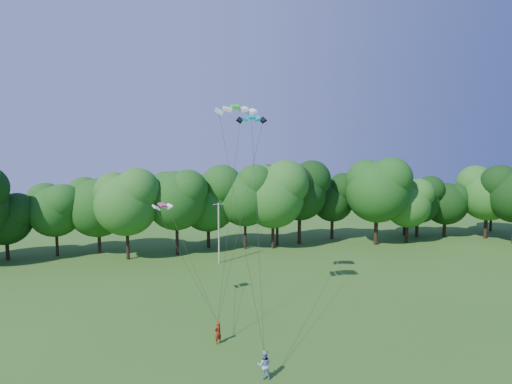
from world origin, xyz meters
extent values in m
cylinder|color=#AAAAA2|center=(-2.00, 28.86, 3.73)|extent=(0.19, 0.19, 7.46)
cube|color=#AAAAA2|center=(-2.00, 28.86, 7.27)|extent=(1.43, 0.57, 0.08)
imported|color=maroon|center=(-4.92, 8.33, 0.81)|extent=(0.70, 0.64, 1.61)
imported|color=#97A9D2|center=(-2.81, 3.32, 0.87)|extent=(0.96, 0.82, 1.73)
cube|color=#05959C|center=(-0.81, 15.85, 16.61)|extent=(2.67, 1.54, 0.56)
cube|color=#25DA20|center=(-2.96, 11.79, 16.96)|extent=(3.17, 1.55, 0.53)
cube|color=#C93862|center=(-8.56, 14.81, 9.20)|extent=(1.78, 1.36, 0.30)
cylinder|color=black|center=(7.53, 36.20, 2.21)|extent=(0.42, 0.42, 4.43)
ellipsoid|color=black|center=(7.53, 36.20, 8.05)|extent=(8.86, 8.86, 9.66)
cylinder|color=#332614|center=(29.80, 38.43, 1.64)|extent=(0.39, 0.39, 3.29)
ellipsoid|color=#255319|center=(29.80, 38.43, 5.97)|extent=(6.57, 6.57, 7.17)
camera|label=1|loc=(-8.44, -18.64, 13.49)|focal=28.00mm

